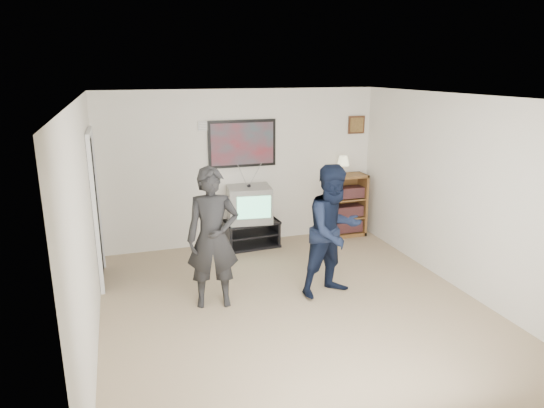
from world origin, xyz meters
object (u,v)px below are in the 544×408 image
bookshelf (346,205)px  person_tall (213,238)px  crt_television (249,204)px  media_stand (251,234)px  person_short (334,231)px

bookshelf → person_tall: (-2.67, -1.85, 0.32)m
crt_television → bookshelf: size_ratio=0.63×
media_stand → bookshelf: bookshelf is taller
crt_television → bookshelf: (1.73, 0.05, -0.18)m
bookshelf → person_short: 2.35m
crt_television → person_tall: bearing=-110.9°
person_tall → person_short: person_tall is taller
crt_television → person_short: bearing=-67.5°
media_stand → crt_television: bearing=176.4°
media_stand → crt_television: crt_television is taller
crt_television → person_tall: (-0.93, -1.80, 0.14)m
person_short → bookshelf: bearing=46.2°
media_stand → person_tall: (-0.96, -1.80, 0.64)m
person_tall → bookshelf: bearing=44.4°
media_stand → bookshelf: 1.74m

